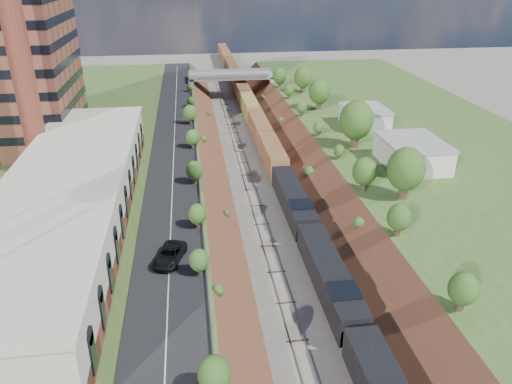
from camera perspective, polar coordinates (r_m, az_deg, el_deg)
The scene contains 17 objects.
platform_left at distance 89.63m, azimuth -20.52°, elevation 1.48°, with size 44.00×180.00×5.00m, color #365523.
platform_right at distance 98.27m, azimuth 20.27°, elevation 3.52°, with size 44.00×180.00×5.00m, color #365523.
embankment_left at distance 88.19m, azimuth -6.26°, elevation 0.84°, with size 7.07×180.00×7.07m, color brown.
embankment_right at distance 91.21m, azimuth 7.68°, elevation 1.59°, with size 7.07×180.00×7.07m, color brown.
rail_left_track at distance 88.68m, azimuth -0.84°, elevation 1.19°, with size 1.58×180.00×0.18m, color gray.
rail_right_track at distance 89.40m, azimuth 2.48°, elevation 1.37°, with size 1.58×180.00×0.18m, color gray.
road at distance 86.34m, azimuth -9.40°, elevation 3.73°, with size 8.00×180.00×0.10m, color black.
guardrail at distance 85.92m, azimuth -6.69°, elevation 4.15°, with size 0.10×171.00×0.70m.
commercial_building at distance 66.51m, azimuth -20.69°, elevation -0.90°, with size 14.30×62.30×7.00m.
smokestack at distance 81.01m, azimuth -25.63°, elevation 14.98°, with size 3.20×3.20×40.00m, color brown.
overpass at distance 146.50m, azimuth -2.84°, elevation 12.62°, with size 24.50×8.30×7.40m.
white_building_near at distance 85.92m, azimuth 17.42°, elevation 4.19°, with size 9.00×12.00×4.00m, color silver.
white_building_far at distance 105.09m, azimuth 12.32°, elevation 8.30°, with size 8.00×10.00×3.60m, color silver.
tree_right_large at distance 72.30m, azimuth 16.76°, elevation 2.47°, with size 5.25×5.25×7.61m.
tree_left_crest at distance 49.67m, azimuth -5.88°, elevation -10.33°, with size 2.45×2.45×3.55m.
freight_train at distance 125.20m, azimuth -0.66°, elevation 9.56°, with size 3.29×201.60×4.84m.
suv at distance 56.75m, azimuth -9.83°, elevation -7.09°, with size 2.64×5.72×1.59m, color black.
Camera 1 is at (-12.30, -20.76, 35.42)m, focal length 35.00 mm.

